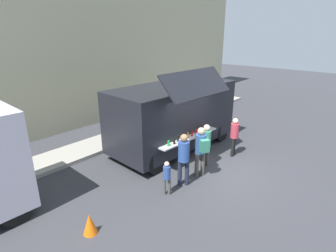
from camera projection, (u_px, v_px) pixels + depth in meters
ground_plane at (211, 167)px, 10.08m from camera, size 60.00×60.00×0.00m
curb_strip at (57, 159)px, 10.54m from camera, size 28.00×1.60×0.15m
building_behind at (20, 29)px, 12.05m from camera, size 32.00×2.40×9.83m
food_truck_main at (174, 115)px, 11.29m from camera, size 5.68×3.37×3.52m
traffic_cone_orange at (90, 224)px, 6.71m from camera, size 0.36×0.36×0.55m
trash_bin at (182, 110)px, 15.59m from camera, size 0.60×0.60×1.00m
customer_front_ordering at (206, 142)px, 9.82m from camera, size 0.35×0.34×1.66m
customer_mid_with_backpack at (201, 147)px, 9.11m from camera, size 0.49×0.58×1.79m
customer_rear_waiting at (184, 155)px, 8.59m from camera, size 0.37×0.37×1.79m
customer_extra_browsing at (234, 134)px, 10.73m from camera, size 0.33×0.32×1.59m
child_near_queue at (167, 175)px, 8.19m from camera, size 0.23×0.23×1.13m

